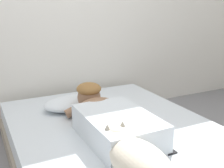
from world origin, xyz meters
The scene contains 6 objects.
bed centered at (0.01, 0.26, 0.15)m, with size 1.48×2.05×0.31m.
pillow centered at (-0.14, 0.79, 0.37)m, with size 0.52×0.32×0.11m, color silver.
person_lying centered at (-0.07, 0.25, 0.42)m, with size 0.43×0.92×0.27m.
dog centered at (-0.18, -0.31, 0.41)m, with size 0.26×0.57×0.21m.
coffee_cup centered at (0.10, 0.66, 0.35)m, with size 0.12×0.09×0.07m.
cell_phone centered at (0.14, -0.14, 0.31)m, with size 0.07×0.14×0.01m, color black.
Camera 1 is at (-0.87, -1.39, 1.18)m, focal length 44.67 mm.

